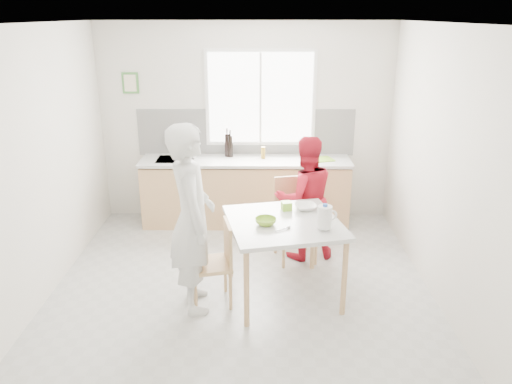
% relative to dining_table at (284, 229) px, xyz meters
% --- Properties ---
extents(ground, '(4.50, 4.50, 0.00)m').
position_rel_dining_table_xyz_m(ground, '(-0.44, -0.03, -0.75)').
color(ground, '#B7B7B2').
rests_on(ground, ground).
extents(room_shell, '(4.50, 4.50, 4.50)m').
position_rel_dining_table_xyz_m(room_shell, '(-0.44, -0.03, 0.90)').
color(room_shell, silver).
rests_on(room_shell, ground).
extents(window, '(1.50, 0.06, 1.30)m').
position_rel_dining_table_xyz_m(window, '(-0.24, 2.20, 0.95)').
color(window, white).
rests_on(window, room_shell).
extents(backsplash, '(3.00, 0.02, 0.65)m').
position_rel_dining_table_xyz_m(backsplash, '(-0.44, 2.21, 0.48)').
color(backsplash, white).
rests_on(backsplash, room_shell).
extents(picture_frame, '(0.22, 0.03, 0.28)m').
position_rel_dining_table_xyz_m(picture_frame, '(-1.99, 2.20, 1.15)').
color(picture_frame, '#48893E').
rests_on(picture_frame, room_shell).
extents(kitchen_counter, '(2.84, 0.64, 1.37)m').
position_rel_dining_table_xyz_m(kitchen_counter, '(-0.44, 1.92, -0.33)').
color(kitchen_counter, tan).
rests_on(kitchen_counter, ground).
extents(dining_table, '(1.29, 1.29, 0.83)m').
position_rel_dining_table_xyz_m(dining_table, '(0.00, 0.00, 0.00)').
color(dining_table, silver).
rests_on(dining_table, ground).
extents(chair_left, '(0.48, 0.48, 0.86)m').
position_rel_dining_table_xyz_m(chair_left, '(-0.67, -0.15, -0.27)').
color(chair_left, tan).
rests_on(chair_left, ground).
extents(chair_far, '(0.54, 0.54, 0.98)m').
position_rel_dining_table_xyz_m(chair_far, '(0.16, 0.88, -0.21)').
color(chair_far, tan).
rests_on(chair_far, ground).
extents(person_white, '(0.58, 0.76, 1.87)m').
position_rel_dining_table_xyz_m(person_white, '(-0.89, -0.20, 0.19)').
color(person_white, silver).
rests_on(person_white, ground).
extents(person_red, '(0.83, 0.71, 1.49)m').
position_rel_dining_table_xyz_m(person_red, '(0.29, 0.89, -0.00)').
color(person_red, red).
rests_on(person_red, ground).
extents(bowl_green, '(0.25, 0.25, 0.07)m').
position_rel_dining_table_xyz_m(bowl_green, '(-0.18, -0.09, 0.12)').
color(bowl_green, '#84B62A').
rests_on(bowl_green, dining_table).
extents(bowl_white, '(0.27, 0.27, 0.06)m').
position_rel_dining_table_xyz_m(bowl_white, '(0.24, 0.31, 0.11)').
color(bowl_white, white).
rests_on(bowl_white, dining_table).
extents(milk_jug, '(0.19, 0.14, 0.24)m').
position_rel_dining_table_xyz_m(milk_jug, '(0.38, -0.20, 0.22)').
color(milk_jug, white).
rests_on(milk_jug, dining_table).
extents(green_box, '(0.12, 0.12, 0.09)m').
position_rel_dining_table_xyz_m(green_box, '(0.04, 0.29, 0.13)').
color(green_box, '#89CD2F').
rests_on(green_box, dining_table).
extents(spoon, '(0.14, 0.10, 0.01)m').
position_rel_dining_table_xyz_m(spoon, '(-0.03, -0.23, 0.10)').
color(spoon, '#A5A5AA').
rests_on(spoon, dining_table).
extents(cutting_board, '(0.41, 0.34, 0.01)m').
position_rel_dining_table_xyz_m(cutting_board, '(0.56, 1.90, 0.18)').
color(cutting_board, '#7FBC2B').
rests_on(cutting_board, kitchen_counter).
extents(wine_bottle_a, '(0.07, 0.07, 0.32)m').
position_rel_dining_table_xyz_m(wine_bottle_a, '(-0.69, 2.07, 0.33)').
color(wine_bottle_a, black).
rests_on(wine_bottle_a, kitchen_counter).
extents(wine_bottle_b, '(0.07, 0.07, 0.30)m').
position_rel_dining_table_xyz_m(wine_bottle_b, '(-0.65, 2.05, 0.32)').
color(wine_bottle_b, black).
rests_on(wine_bottle_b, kitchen_counter).
extents(jar_amber, '(0.06, 0.06, 0.16)m').
position_rel_dining_table_xyz_m(jar_amber, '(-0.20, 1.97, 0.25)').
color(jar_amber, olive).
rests_on(jar_amber, kitchen_counter).
extents(soap_bottle, '(0.12, 0.12, 0.20)m').
position_rel_dining_table_xyz_m(soap_bottle, '(-1.17, 2.00, 0.27)').
color(soap_bottle, '#999999').
rests_on(soap_bottle, kitchen_counter).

